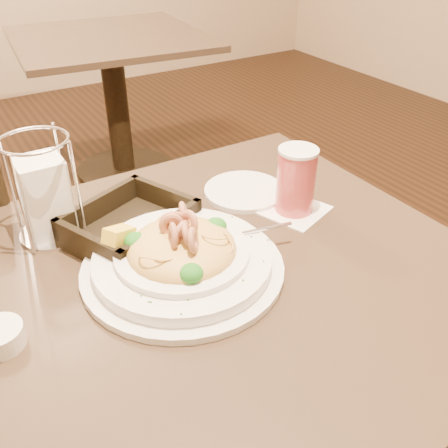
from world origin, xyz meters
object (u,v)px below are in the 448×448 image
napkin_caddy (45,195)px  drink_glass (296,181)px  background_table (114,83)px  side_plate (244,191)px  pasta_bowl (182,256)px  bread_basket (130,227)px  main_table (229,353)px

napkin_caddy → drink_glass: bearing=-21.4°
background_table → side_plate: size_ratio=5.35×
drink_glass → background_table: bearing=82.2°
pasta_bowl → side_plate: bearing=35.1°
side_plate → background_table: bearing=79.9°
drink_glass → side_plate: 0.14m
background_table → side_plate: 1.69m
drink_glass → pasta_bowl: bearing=-168.8°
background_table → pasta_bowl: bearing=-106.6°
background_table → bread_basket: (-0.58, -1.68, 0.26)m
bread_basket → napkin_caddy: 0.17m
main_table → napkin_caddy: bearing=132.2°
pasta_bowl → napkin_caddy: 0.30m
pasta_bowl → bread_basket: pasta_bowl is taller
pasta_bowl → side_plate: pasta_bowl is taller
bread_basket → background_table: bearing=70.8°
drink_glass → bread_basket: 0.35m
background_table → bread_basket: 1.79m
main_table → napkin_caddy: size_ratio=4.30×
side_plate → pasta_bowl: bearing=-144.9°
drink_glass → side_plate: (-0.05, 0.12, -0.07)m
pasta_bowl → drink_glass: size_ratio=2.48×
side_plate → main_table: bearing=-129.3°
main_table → bread_basket: (-0.12, 0.18, 0.26)m
pasta_bowl → main_table: bearing=-20.4°
main_table → drink_glass: drink_glass is taller
background_table → napkin_caddy: napkin_caddy is taller
pasta_bowl → drink_glass: drink_glass is taller
main_table → drink_glass: 0.39m
pasta_bowl → bread_basket: 0.16m
bread_basket → side_plate: bread_basket is taller
bread_basket → napkin_caddy: (-0.13, 0.09, 0.07)m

